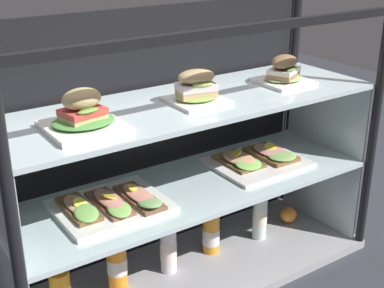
{
  "coord_description": "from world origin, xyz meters",
  "views": [
    {
      "loc": [
        -0.94,
        -1.38,
        1.2
      ],
      "look_at": [
        0.0,
        0.0,
        0.53
      ],
      "focal_mm": 50.74,
      "sensor_mm": 36.0,
      "label": 1
    }
  ],
  "objects_px": {
    "plated_roll_sandwich_center": "(83,116)",
    "juice_bottle_back_center": "(117,262)",
    "juice_bottle_back_left": "(260,214)",
    "juice_bottle_near_post": "(168,247)",
    "plated_roll_sandwich_near_right_corner": "(197,90)",
    "orange_fruit_beside_bottles": "(288,215)",
    "plated_roll_sandwich_right_of_center": "(284,72)",
    "juice_bottle_front_left_end": "(211,232)",
    "open_sandwich_tray_far_left": "(258,159)",
    "open_sandwich_tray_mid_left": "(111,205)"
  },
  "relations": [
    {
      "from": "juice_bottle_near_post",
      "to": "plated_roll_sandwich_near_right_corner",
      "type": "bearing_deg",
      "value": -38.89
    },
    {
      "from": "juice_bottle_back_left",
      "to": "orange_fruit_beside_bottles",
      "type": "relative_size",
      "value": 3.53
    },
    {
      "from": "plated_roll_sandwich_near_right_corner",
      "to": "juice_bottle_back_center",
      "type": "height_order",
      "value": "plated_roll_sandwich_near_right_corner"
    },
    {
      "from": "plated_roll_sandwich_center",
      "to": "juice_bottle_front_left_end",
      "type": "height_order",
      "value": "plated_roll_sandwich_center"
    },
    {
      "from": "plated_roll_sandwich_near_right_corner",
      "to": "open_sandwich_tray_mid_left",
      "type": "relative_size",
      "value": 0.51
    },
    {
      "from": "juice_bottle_front_left_end",
      "to": "plated_roll_sandwich_center",
      "type": "bearing_deg",
      "value": -168.28
    },
    {
      "from": "plated_roll_sandwich_right_of_center",
      "to": "open_sandwich_tray_far_left",
      "type": "xyz_separation_m",
      "value": [
        -0.08,
        0.02,
        -0.33
      ]
    },
    {
      "from": "plated_roll_sandwich_right_of_center",
      "to": "open_sandwich_tray_far_left",
      "type": "bearing_deg",
      "value": 165.14
    },
    {
      "from": "juice_bottle_back_left",
      "to": "open_sandwich_tray_far_left",
      "type": "bearing_deg",
      "value": -155.86
    },
    {
      "from": "juice_bottle_back_left",
      "to": "orange_fruit_beside_bottles",
      "type": "distance_m",
      "value": 0.2
    },
    {
      "from": "open_sandwich_tray_mid_left",
      "to": "juice_bottle_front_left_end",
      "type": "distance_m",
      "value": 0.52
    },
    {
      "from": "juice_bottle_back_center",
      "to": "juice_bottle_near_post",
      "type": "bearing_deg",
      "value": -3.15
    },
    {
      "from": "juice_bottle_near_post",
      "to": "juice_bottle_front_left_end",
      "type": "distance_m",
      "value": 0.2
    },
    {
      "from": "plated_roll_sandwich_right_of_center",
      "to": "juice_bottle_front_left_end",
      "type": "height_order",
      "value": "plated_roll_sandwich_right_of_center"
    },
    {
      "from": "plated_roll_sandwich_near_right_corner",
      "to": "open_sandwich_tray_far_left",
      "type": "xyz_separation_m",
      "value": [
        0.3,
        0.03,
        -0.33
      ]
    },
    {
      "from": "plated_roll_sandwich_center",
      "to": "open_sandwich_tray_far_left",
      "type": "bearing_deg",
      "value": 4.98
    },
    {
      "from": "plated_roll_sandwich_right_of_center",
      "to": "plated_roll_sandwich_near_right_corner",
      "type": "bearing_deg",
      "value": -178.49
    },
    {
      "from": "open_sandwich_tray_far_left",
      "to": "juice_bottle_back_center",
      "type": "bearing_deg",
      "value": 175.84
    },
    {
      "from": "plated_roll_sandwich_right_of_center",
      "to": "juice_bottle_front_left_end",
      "type": "distance_m",
      "value": 0.66
    },
    {
      "from": "open_sandwich_tray_far_left",
      "to": "juice_bottle_front_left_end",
      "type": "bearing_deg",
      "value": 164.93
    },
    {
      "from": "juice_bottle_back_center",
      "to": "juice_bottle_near_post",
      "type": "distance_m",
      "value": 0.2
    },
    {
      "from": "open_sandwich_tray_mid_left",
      "to": "open_sandwich_tray_far_left",
      "type": "distance_m",
      "value": 0.61
    },
    {
      "from": "plated_roll_sandwich_right_of_center",
      "to": "juice_bottle_near_post",
      "type": "xyz_separation_m",
      "value": [
        -0.46,
        0.05,
        -0.59
      ]
    },
    {
      "from": "plated_roll_sandwich_right_of_center",
      "to": "juice_bottle_back_left",
      "type": "height_order",
      "value": "plated_roll_sandwich_right_of_center"
    },
    {
      "from": "plated_roll_sandwich_center",
      "to": "juice_bottle_back_center",
      "type": "distance_m",
      "value": 0.6
    },
    {
      "from": "juice_bottle_near_post",
      "to": "juice_bottle_front_left_end",
      "type": "relative_size",
      "value": 1.18
    },
    {
      "from": "open_sandwich_tray_far_left",
      "to": "juice_bottle_near_post",
      "type": "distance_m",
      "value": 0.46
    },
    {
      "from": "open_sandwich_tray_mid_left",
      "to": "juice_bottle_front_left_end",
      "type": "height_order",
      "value": "open_sandwich_tray_mid_left"
    },
    {
      "from": "open_sandwich_tray_far_left",
      "to": "juice_bottle_back_center",
      "type": "relative_size",
      "value": 1.37
    },
    {
      "from": "open_sandwich_tray_mid_left",
      "to": "juice_bottle_front_left_end",
      "type": "relative_size",
      "value": 1.6
    },
    {
      "from": "plated_roll_sandwich_right_of_center",
      "to": "juice_bottle_back_left",
      "type": "xyz_separation_m",
      "value": [
        -0.04,
        0.04,
        -0.58
      ]
    },
    {
      "from": "juice_bottle_near_post",
      "to": "juice_bottle_back_left",
      "type": "xyz_separation_m",
      "value": [
        0.42,
        -0.01,
        0.01
      ]
    },
    {
      "from": "juice_bottle_back_left",
      "to": "juice_bottle_back_center",
      "type": "bearing_deg",
      "value": 177.87
    },
    {
      "from": "plated_roll_sandwich_center",
      "to": "juice_bottle_back_center",
      "type": "xyz_separation_m",
      "value": [
        0.12,
        0.1,
        -0.58
      ]
    },
    {
      "from": "juice_bottle_near_post",
      "to": "open_sandwich_tray_far_left",
      "type": "bearing_deg",
      "value": -4.69
    },
    {
      "from": "orange_fruit_beside_bottles",
      "to": "juice_bottle_near_post",
      "type": "bearing_deg",
      "value": -179.11
    },
    {
      "from": "plated_roll_sandwich_center",
      "to": "juice_bottle_back_left",
      "type": "distance_m",
      "value": 0.94
    },
    {
      "from": "juice_bottle_back_left",
      "to": "juice_bottle_near_post",
      "type": "bearing_deg",
      "value": 178.36
    },
    {
      "from": "juice_bottle_back_center",
      "to": "plated_roll_sandwich_near_right_corner",
      "type": "bearing_deg",
      "value": -14.94
    },
    {
      "from": "juice_bottle_back_center",
      "to": "orange_fruit_beside_bottles",
      "type": "relative_size",
      "value": 3.62
    },
    {
      "from": "juice_bottle_back_center",
      "to": "open_sandwich_tray_mid_left",
      "type": "bearing_deg",
      "value": -120.75
    },
    {
      "from": "juice_bottle_back_left",
      "to": "plated_roll_sandwich_right_of_center",
      "type": "bearing_deg",
      "value": -45.75
    },
    {
      "from": "plated_roll_sandwich_near_right_corner",
      "to": "juice_bottle_near_post",
      "type": "xyz_separation_m",
      "value": [
        -0.08,
        0.06,
        -0.59
      ]
    },
    {
      "from": "open_sandwich_tray_mid_left",
      "to": "juice_bottle_back_left",
      "type": "distance_m",
      "value": 0.7
    },
    {
      "from": "juice_bottle_near_post",
      "to": "juice_bottle_back_left",
      "type": "relative_size",
      "value": 1.04
    },
    {
      "from": "plated_roll_sandwich_center",
      "to": "plated_roll_sandwich_near_right_corner",
      "type": "height_order",
      "value": "plated_roll_sandwich_center"
    },
    {
      "from": "open_sandwich_tray_mid_left",
      "to": "juice_bottle_back_left",
      "type": "bearing_deg",
      "value": 2.67
    },
    {
      "from": "plated_roll_sandwich_center",
      "to": "plated_roll_sandwich_right_of_center",
      "type": "distance_m",
      "value": 0.78
    },
    {
      "from": "open_sandwich_tray_mid_left",
      "to": "juice_bottle_back_center",
      "type": "bearing_deg",
      "value": 59.25
    },
    {
      "from": "plated_roll_sandwich_near_right_corner",
      "to": "orange_fruit_beside_bottles",
      "type": "distance_m",
      "value": 0.84
    }
  ]
}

